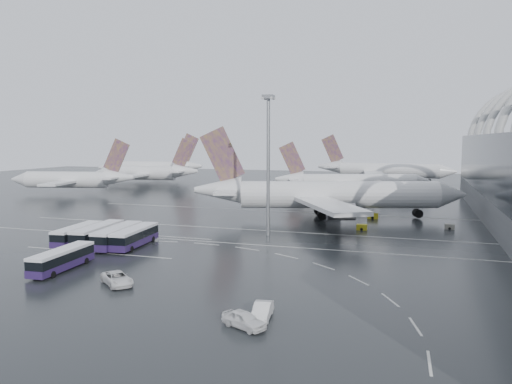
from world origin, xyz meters
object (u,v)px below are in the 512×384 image
(jet_remote_west, at_px, (74,180))
(bus_row_near_d, at_px, (135,236))
(bus_row_near_b, at_px, (98,234))
(bus_row_near_c, at_px, (118,235))
(jet_remote_far, at_px, (152,168))
(bus_row_near_a, at_px, (78,234))
(jet_remote_mid, at_px, (148,173))
(airliner_main, at_px, (325,195))
(gse_cart_belly_e, at_px, (373,216))
(floodlight_mast, at_px, (268,148))
(bus_row_far_b, at_px, (62,259))
(airliner_gate_c, at_px, (382,170))
(van_curve_a, at_px, (117,279))
(gse_cart_belly_a, at_px, (362,227))
(gse_cart_belly_d, at_px, (450,227))
(van_curve_b, at_px, (244,319))
(airliner_gate_b, at_px, (351,182))
(van_curve_c, at_px, (262,311))

(jet_remote_west, xyz_separation_m, bus_row_near_d, (65.28, -67.88, -3.15))
(bus_row_near_b, xyz_separation_m, bus_row_near_c, (4.21, -0.15, -0.01))
(jet_remote_far, height_order, bus_row_near_a, jet_remote_far)
(jet_remote_mid, relative_size, bus_row_near_b, 3.17)
(airliner_main, height_order, gse_cart_belly_e, airliner_main)
(jet_remote_mid, distance_m, bus_row_near_a, 116.66)
(floodlight_mast, bearing_deg, bus_row_far_b, -121.16)
(airliner_main, distance_m, bus_row_near_b, 54.00)
(airliner_gate_c, xyz_separation_m, jet_remote_west, (-97.44, -80.82, -0.34))
(van_curve_a, relative_size, gse_cart_belly_a, 2.85)
(gse_cart_belly_d, bearing_deg, airliner_main, 166.53)
(bus_row_near_b, bearing_deg, jet_remote_far, 20.38)
(bus_row_near_a, relative_size, van_curve_b, 2.61)
(jet_remote_west, height_order, bus_row_far_b, jet_remote_west)
(jet_remote_mid, relative_size, floodlight_mast, 1.65)
(bus_row_near_c, relative_size, floodlight_mast, 0.52)
(bus_row_near_c, xyz_separation_m, bus_row_far_b, (1.76, -16.75, -0.20))
(jet_remote_mid, distance_m, bus_row_near_c, 119.98)
(bus_row_near_b, bearing_deg, floodlight_mast, -62.39)
(jet_remote_west, distance_m, jet_remote_mid, 38.42)
(airliner_gate_b, height_order, jet_remote_mid, jet_remote_mid)
(airliner_gate_b, relative_size, bus_row_near_a, 3.91)
(bus_row_near_c, distance_m, van_curve_a, 24.75)
(bus_row_far_b, xyz_separation_m, van_curve_c, (33.22, -9.81, -0.84))
(airliner_gate_b, height_order, gse_cart_belly_d, airliner_gate_b)
(jet_remote_far, relative_size, bus_row_near_d, 3.67)
(bus_row_near_a, height_order, gse_cart_belly_a, bus_row_near_a)
(airliner_gate_c, xyz_separation_m, floodlight_mast, (-12.80, -131.68, 11.83))
(airliner_main, bearing_deg, bus_row_near_c, -142.10)
(bus_row_near_a, bearing_deg, jet_remote_west, 32.19)
(airliner_main, bearing_deg, gse_cart_belly_e, -2.58)
(airliner_main, relative_size, bus_row_near_b, 4.49)
(airliner_main, relative_size, gse_cart_belly_a, 29.59)
(jet_remote_far, xyz_separation_m, gse_cart_belly_d, (123.48, -93.14, -5.05))
(airliner_gate_b, xyz_separation_m, bus_row_near_b, (-33.37, -91.82, -2.66))
(gse_cart_belly_a, bearing_deg, bus_row_near_a, -148.26)
(airliner_gate_b, xyz_separation_m, bus_row_near_d, (-26.00, -91.41, -2.74))
(airliner_main, relative_size, bus_row_near_d, 4.67)
(airliner_gate_b, relative_size, bus_row_near_b, 3.62)
(airliner_gate_b, height_order, floodlight_mast, floodlight_mast)
(jet_remote_mid, height_order, gse_cart_belly_d, jet_remote_mid)
(airliner_main, relative_size, bus_row_near_c, 4.49)
(bus_row_near_d, bearing_deg, gse_cart_belly_d, -62.08)
(bus_row_far_b, xyz_separation_m, gse_cart_belly_a, (37.68, 45.96, -1.09))
(bus_row_near_c, xyz_separation_m, gse_cart_belly_a, (39.44, 29.21, -1.29))
(airliner_main, xyz_separation_m, bus_row_near_d, (-26.21, -41.73, -3.68))
(bus_row_near_a, distance_m, floodlight_mast, 38.72)
(airliner_main, xyz_separation_m, gse_cart_belly_e, (10.98, 2.89, -4.82))
(airliner_gate_c, distance_m, van_curve_c, 175.87)
(jet_remote_far, xyz_separation_m, bus_row_near_c, (66.60, -128.83, -3.72))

